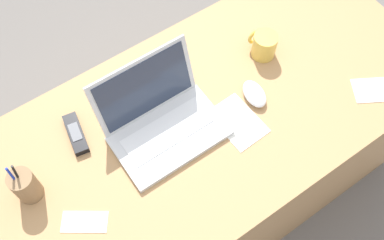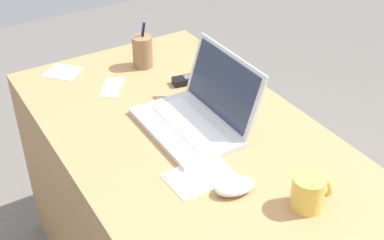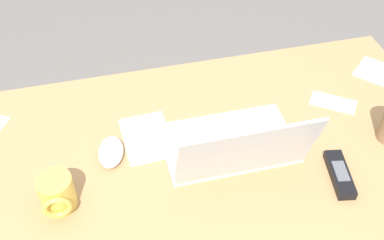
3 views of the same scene
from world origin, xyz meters
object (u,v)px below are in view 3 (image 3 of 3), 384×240
at_px(laptop, 234,145).
at_px(cordless_phone, 340,174).
at_px(computer_mouse, 111,152).
at_px(coffee_mug_white, 57,194).

xyz_separation_m(laptop, cordless_phone, (-0.24, 0.13, -0.03)).
xyz_separation_m(computer_mouse, cordless_phone, (-0.55, 0.21, -0.01)).
xyz_separation_m(coffee_mug_white, cordless_phone, (-0.69, 0.08, -0.03)).
bearing_deg(computer_mouse, laptop, 176.85).
xyz_separation_m(laptop, coffee_mug_white, (0.45, 0.05, 0.00)).
distance_m(coffee_mug_white, cordless_phone, 0.69).
relative_size(coffee_mug_white, cordless_phone, 0.64).
xyz_separation_m(laptop, computer_mouse, (0.31, -0.08, -0.03)).
bearing_deg(coffee_mug_white, cordless_phone, 173.30).
height_order(laptop, cordless_phone, laptop).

